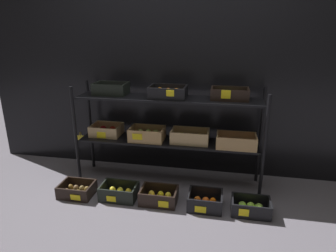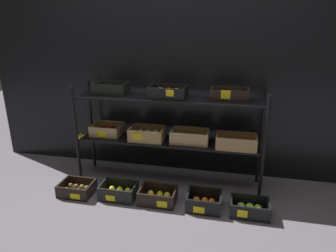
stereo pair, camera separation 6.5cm
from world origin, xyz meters
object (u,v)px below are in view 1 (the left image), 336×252
(crate_ground_center_lemon, at_px, (159,197))
(crate_ground_apple_green, at_px, (251,208))
(crate_ground_kiwi, at_px, (77,191))
(crate_ground_tangerine, at_px, (205,202))
(crate_ground_lemon, at_px, (119,193))
(display_rack, at_px, (169,121))

(crate_ground_center_lemon, bearing_deg, crate_ground_apple_green, -1.20)
(crate_ground_kiwi, xyz_separation_m, crate_ground_tangerine, (1.23, 0.03, 0.00))
(crate_ground_lemon, bearing_deg, crate_ground_apple_green, -0.79)
(crate_ground_center_lemon, distance_m, crate_ground_apple_green, 0.82)
(display_rack, height_order, crate_ground_center_lemon, display_rack)
(crate_ground_lemon, bearing_deg, crate_ground_center_lemon, 0.08)
(crate_ground_lemon, relative_size, crate_ground_tangerine, 1.11)
(crate_ground_center_lemon, bearing_deg, crate_ground_tangerine, -0.00)
(display_rack, distance_m, crate_ground_kiwi, 1.11)
(crate_ground_kiwi, height_order, crate_ground_lemon, crate_ground_lemon)
(crate_ground_tangerine, bearing_deg, display_rack, 134.44)
(crate_ground_lemon, height_order, crate_ground_apple_green, crate_ground_lemon)
(crate_ground_lemon, bearing_deg, crate_ground_tangerine, 0.03)
(display_rack, bearing_deg, crate_ground_tangerine, -45.56)
(crate_ground_tangerine, bearing_deg, crate_ground_lemon, -179.97)
(crate_ground_center_lemon, distance_m, crate_ground_tangerine, 0.42)
(crate_ground_apple_green, bearing_deg, crate_ground_lemon, 179.21)
(crate_ground_kiwi, xyz_separation_m, crate_ground_lemon, (0.42, 0.03, 0.01))
(crate_ground_kiwi, bearing_deg, crate_ground_lemon, 3.53)
(crate_ground_apple_green, bearing_deg, display_rack, 151.70)
(crate_ground_center_lemon, bearing_deg, crate_ground_lemon, -179.92)
(display_rack, bearing_deg, crate_ground_lemon, -134.12)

